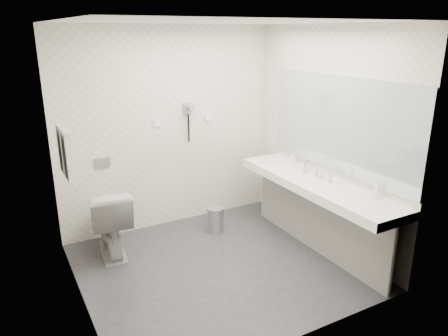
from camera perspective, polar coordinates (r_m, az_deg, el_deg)
floor at (r=4.71m, az=-0.73°, el=-13.02°), size 2.80×2.80×0.00m
ceiling at (r=4.04m, az=-0.88°, el=19.02°), size 2.80×2.80×0.00m
wall_back at (r=5.35m, az=-7.40°, el=5.14°), size 2.80×0.00×2.80m
wall_front at (r=3.18m, az=10.34°, el=-4.05°), size 2.80×0.00×2.80m
wall_left at (r=3.79m, az=-19.84°, el=-1.24°), size 0.00×2.60×2.60m
wall_right at (r=5.00m, az=13.54°, el=3.86°), size 0.00×2.60×2.60m
vanity_counter at (r=4.81m, az=12.30°, el=-2.23°), size 0.55×2.20×0.10m
vanity_panel at (r=4.98m, az=12.19°, el=-6.77°), size 0.03×2.15×0.75m
vanity_post_near at (r=4.37m, az=21.55°, el=-11.41°), size 0.06×0.06×0.75m
vanity_post_far at (r=5.75m, az=5.68°, el=-3.00°), size 0.06×0.06×0.75m
mirror at (r=4.80m, az=15.17°, el=5.62°), size 0.02×2.20×1.05m
basin_near at (r=4.36m, az=17.89°, el=-4.33°), size 0.40×0.31×0.05m
basin_far at (r=5.27m, az=7.73°, el=0.24°), size 0.40×0.31×0.05m
faucet_near at (r=4.47m, az=19.73°, el=-2.75°), size 0.04×0.04×0.15m
faucet_far at (r=5.36m, az=9.45°, el=1.47°), size 0.04×0.04×0.15m
soap_bottle_a at (r=4.93m, az=12.23°, el=-0.51°), size 0.05×0.05×0.09m
soap_bottle_b at (r=4.87m, az=12.78°, el=-0.79°), size 0.10×0.10×0.09m
soap_bottle_c at (r=4.75m, az=14.01°, el=-1.14°), size 0.06×0.06×0.13m
glass_left at (r=5.02m, az=10.93°, el=0.01°), size 0.07×0.07×0.11m
glass_right at (r=5.14m, az=11.15°, el=0.36°), size 0.07×0.07×0.10m
toilet at (r=4.95m, az=-15.06°, el=-6.87°), size 0.53×0.83×0.79m
flush_plate at (r=5.18m, az=-15.97°, el=0.70°), size 0.18×0.02×0.12m
pedal_bin at (r=5.39m, az=-1.17°, el=-6.97°), size 0.25×0.25×0.30m
bin_lid at (r=5.33m, az=-1.18°, el=-5.41°), size 0.22×0.22×0.02m
towel_rail at (r=4.24m, az=-20.89°, el=4.87°), size 0.02×0.62×0.02m
towel_near at (r=4.16m, az=-20.12°, el=1.57°), size 0.07×0.24×0.48m
towel_far at (r=4.43m, az=-20.73°, el=2.46°), size 0.07×0.24×0.48m
dryer_cradle at (r=5.37m, az=-4.89°, el=7.99°), size 0.10×0.04×0.14m
dryer_barrel at (r=5.30m, az=-4.59°, el=8.19°), size 0.08×0.14×0.08m
dryer_cord at (r=5.41m, az=-4.76°, el=5.35°), size 0.02×0.02×0.35m
switch_plate_a at (r=5.27m, az=-8.92°, el=5.98°), size 0.09×0.02×0.09m
switch_plate_b at (r=5.54m, az=-2.08°, el=6.77°), size 0.09×0.02×0.09m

